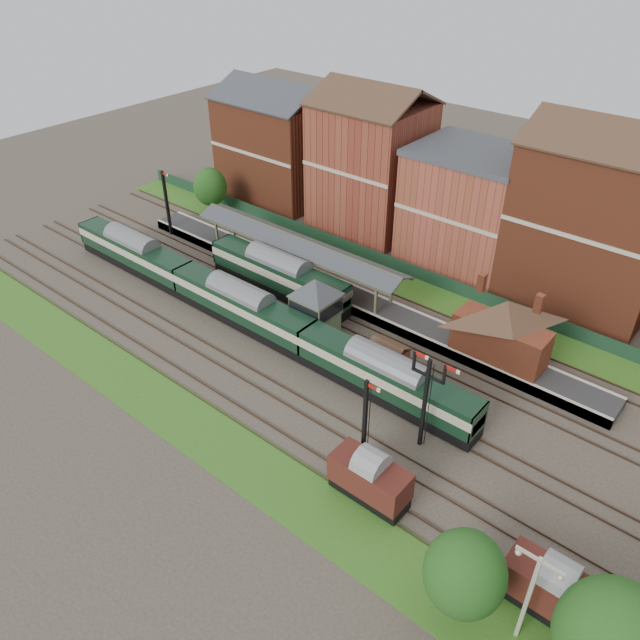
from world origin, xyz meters
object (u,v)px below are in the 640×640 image
Objects in this scene: signal_box at (316,306)px; semaphore_bracket at (426,398)px; platform_railcar at (279,274)px; goods_van_a at (370,478)px; dmu_train at (241,305)px.

semaphore_bracket is at bearing -20.92° from signal_box.
platform_railcar is 3.08× the size of goods_van_a.
signal_box is 0.73× the size of semaphore_bracket.
goods_van_a is at bearing -90.05° from semaphore_bracket.
semaphore_bracket reaches higher than platform_railcar.
platform_railcar reaches higher than dmu_train.
dmu_train is at bearing -153.13° from signal_box.
signal_box is 19.43m from goods_van_a.
goods_van_a is at bearing -22.76° from dmu_train.
semaphore_bracket is at bearing 89.95° from goods_van_a.
platform_railcar is at bearing 158.37° from semaphore_bracket.
semaphore_bracket is 0.49× the size of platform_railcar.
platform_railcar is (-7.66, 3.25, -0.91)m from signal_box.
signal_box is 16.16m from semaphore_bracket.
semaphore_bracket reaches higher than dmu_train.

